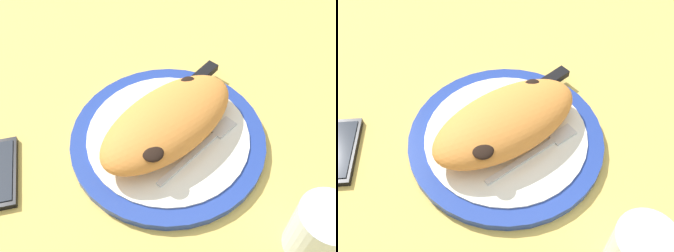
# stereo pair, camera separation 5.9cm
# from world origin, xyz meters

# --- Properties ---
(ground_plane) EXTENTS (1.50, 1.50, 0.03)m
(ground_plane) POSITION_xyz_m (0.00, 0.00, -0.01)
(ground_plane) COLOR #DBB756
(plate) EXTENTS (0.30, 0.30, 0.02)m
(plate) POSITION_xyz_m (0.00, 0.00, 0.01)
(plate) COLOR #233D99
(plate) RESTS_ON ground_plane
(calzone) EXTENTS (0.24, 0.12, 0.06)m
(calzone) POSITION_xyz_m (0.00, -0.00, 0.05)
(calzone) COLOR orange
(calzone) RESTS_ON plate
(fork) EXTENTS (0.16, 0.02, 0.00)m
(fork) POSITION_xyz_m (0.02, -0.05, 0.02)
(fork) COLOR silver
(fork) RESTS_ON plate
(knife) EXTENTS (0.22, 0.04, 0.01)m
(knife) POSITION_xyz_m (0.09, 0.04, 0.02)
(knife) COLOR silver
(knife) RESTS_ON plate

